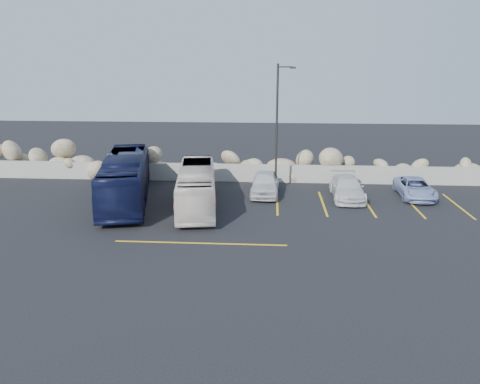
# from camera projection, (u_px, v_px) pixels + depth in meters

# --- Properties ---
(ground) EXTENTS (90.00, 90.00, 0.00)m
(ground) POSITION_uv_depth(u_px,v_px,m) (221.00, 245.00, 21.33)
(ground) COLOR black
(ground) RESTS_ON ground
(seawall) EXTENTS (60.00, 0.40, 1.20)m
(seawall) POSITION_uv_depth(u_px,v_px,m) (240.00, 173.00, 32.70)
(seawall) COLOR gray
(seawall) RESTS_ON ground
(riprap_pile) EXTENTS (54.00, 2.80, 2.60)m
(riprap_pile) POSITION_uv_depth(u_px,v_px,m) (241.00, 160.00, 33.67)
(riprap_pile) COLOR #947F61
(riprap_pile) RESTS_ON ground
(parking_lines) EXTENTS (18.16, 9.36, 0.01)m
(parking_lines) POSITION_uv_depth(u_px,v_px,m) (314.00, 210.00, 26.37)
(parking_lines) COLOR gold
(parking_lines) RESTS_ON ground
(lamppost) EXTENTS (1.14, 0.18, 8.00)m
(lamppost) POSITION_uv_depth(u_px,v_px,m) (278.00, 125.00, 29.14)
(lamppost) COLOR #2A2926
(lamppost) RESTS_ON ground
(vintage_bus) EXTENTS (3.15, 8.76, 2.39)m
(vintage_bus) POSITION_uv_depth(u_px,v_px,m) (197.00, 187.00, 26.76)
(vintage_bus) COLOR silver
(vintage_bus) RESTS_ON ground
(tour_coach) EXTENTS (4.55, 10.45, 2.83)m
(tour_coach) POSITION_uv_depth(u_px,v_px,m) (126.00, 179.00, 27.64)
(tour_coach) COLOR #0F1434
(tour_coach) RESTS_ON ground
(car_a) EXTENTS (1.82, 4.32, 1.46)m
(car_a) POSITION_uv_depth(u_px,v_px,m) (265.00, 183.00, 29.34)
(car_a) COLOR silver
(car_a) RESTS_ON ground
(car_c) EXTENTS (1.88, 4.52, 1.31)m
(car_c) POSITION_uv_depth(u_px,v_px,m) (347.00, 188.00, 28.55)
(car_c) COLOR silver
(car_c) RESTS_ON ground
(car_d) EXTENTS (2.07, 4.27, 1.17)m
(car_d) POSITION_uv_depth(u_px,v_px,m) (415.00, 188.00, 28.80)
(car_d) COLOR #93A3D0
(car_d) RESTS_ON ground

